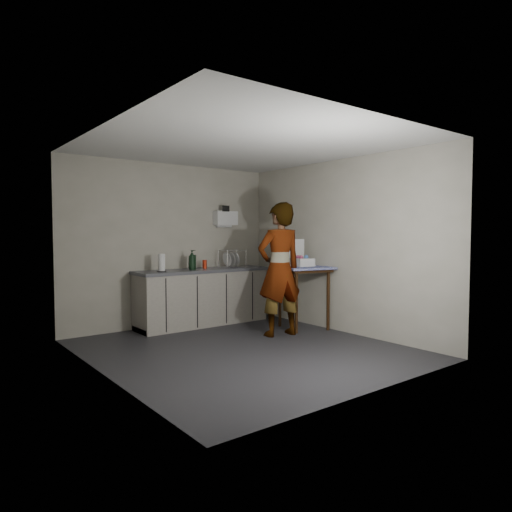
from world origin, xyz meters
TOP-DOWN VIEW (x-y plane):
  - ground at (0.00, 0.00)m, footprint 4.00×4.00m
  - wall_back at (0.00, 1.99)m, footprint 3.60×0.02m
  - wall_right at (1.79, 0.00)m, footprint 0.02×4.00m
  - wall_left at (-1.79, 0.00)m, footprint 0.02×4.00m
  - ceiling at (0.00, 0.00)m, footprint 3.60×4.00m
  - kitchen_counter at (0.40, 1.70)m, footprint 2.24×0.62m
  - wall_shelf at (1.00, 1.92)m, footprint 0.42×0.18m
  - side_table at (1.50, 0.48)m, footprint 0.92×0.92m
  - standing_man at (0.88, 0.34)m, footprint 0.77×0.56m
  - soap_bottle at (0.19, 1.67)m, footprint 0.17×0.17m
  - soda_can at (0.48, 1.77)m, footprint 0.07×0.07m
  - dark_bottle at (0.23, 1.67)m, footprint 0.07×0.07m
  - paper_towel at (-0.36, 1.62)m, footprint 0.15×0.15m
  - dish_rack at (0.99, 1.72)m, footprint 0.42×0.32m
  - bakery_box at (1.52, 0.56)m, footprint 0.33×0.34m

SIDE VIEW (x-z plane):
  - ground at x=0.00m, z-range 0.00..0.00m
  - kitchen_counter at x=0.40m, z-range -0.03..0.88m
  - side_table at x=1.50m, z-range 0.36..1.34m
  - standing_man at x=0.88m, z-range 0.00..1.93m
  - dish_rack at x=0.99m, z-range 0.83..1.13m
  - soda_can at x=0.48m, z-range 0.91..1.05m
  - dark_bottle at x=0.23m, z-range 0.91..1.14m
  - paper_towel at x=-0.36m, z-range 0.90..1.17m
  - soap_bottle at x=0.19m, z-range 0.91..1.22m
  - bakery_box at x=1.52m, z-range 0.86..1.28m
  - wall_back at x=0.00m, z-range 0.00..2.60m
  - wall_right at x=1.79m, z-range 0.00..2.60m
  - wall_left at x=-1.79m, z-range 0.00..2.60m
  - wall_shelf at x=1.00m, z-range 1.56..1.93m
  - ceiling at x=0.00m, z-range 2.59..2.60m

